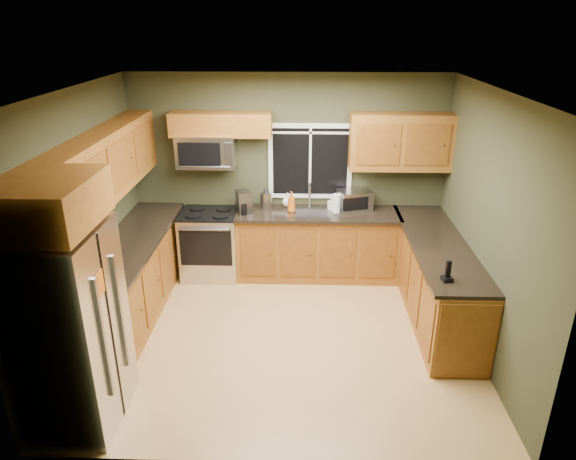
# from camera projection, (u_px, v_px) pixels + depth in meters

# --- Properties ---
(floor) EXTENTS (4.20, 4.20, 0.00)m
(floor) POSITION_uv_depth(u_px,v_px,m) (283.00, 335.00, 5.81)
(floor) COLOR tan
(floor) RESTS_ON ground
(ceiling) EXTENTS (4.20, 4.20, 0.00)m
(ceiling) POSITION_uv_depth(u_px,v_px,m) (281.00, 91.00, 4.77)
(ceiling) COLOR white
(ceiling) RESTS_ON back_wall
(back_wall) EXTENTS (4.20, 0.00, 4.20)m
(back_wall) POSITION_uv_depth(u_px,v_px,m) (288.00, 175.00, 6.95)
(back_wall) COLOR #363822
(back_wall) RESTS_ON ground
(front_wall) EXTENTS (4.20, 0.00, 4.20)m
(front_wall) POSITION_uv_depth(u_px,v_px,m) (271.00, 320.00, 3.63)
(front_wall) COLOR #363822
(front_wall) RESTS_ON ground
(left_wall) EXTENTS (0.00, 3.60, 3.60)m
(left_wall) POSITION_uv_depth(u_px,v_px,m) (81.00, 223.00, 5.35)
(left_wall) COLOR #363822
(left_wall) RESTS_ON ground
(right_wall) EXTENTS (0.00, 3.60, 3.60)m
(right_wall) POSITION_uv_depth(u_px,v_px,m) (488.00, 228.00, 5.23)
(right_wall) COLOR #363822
(right_wall) RESTS_ON ground
(window) EXTENTS (1.12, 0.03, 1.02)m
(window) POSITION_uv_depth(u_px,v_px,m) (310.00, 161.00, 6.85)
(window) COLOR white
(window) RESTS_ON back_wall
(base_cabinets_left) EXTENTS (0.60, 2.65, 0.90)m
(base_cabinets_left) POSITION_uv_depth(u_px,v_px,m) (134.00, 278.00, 6.13)
(base_cabinets_left) COLOR brown
(base_cabinets_left) RESTS_ON ground
(countertop_left) EXTENTS (0.65, 2.65, 0.04)m
(countertop_left) POSITION_uv_depth(u_px,v_px,m) (131.00, 242.00, 5.95)
(countertop_left) COLOR black
(countertop_left) RESTS_ON base_cabinets_left
(base_cabinets_back) EXTENTS (2.17, 0.60, 0.90)m
(base_cabinets_back) POSITION_uv_depth(u_px,v_px,m) (317.00, 245.00, 7.01)
(base_cabinets_back) COLOR brown
(base_cabinets_back) RESTS_ON ground
(countertop_back) EXTENTS (2.17, 0.65, 0.04)m
(countertop_back) POSITION_uv_depth(u_px,v_px,m) (318.00, 214.00, 6.80)
(countertop_back) COLOR black
(countertop_back) RESTS_ON base_cabinets_back
(base_cabinets_peninsula) EXTENTS (0.60, 2.52, 0.90)m
(base_cabinets_peninsula) POSITION_uv_depth(u_px,v_px,m) (436.00, 280.00, 6.08)
(base_cabinets_peninsula) COLOR brown
(base_cabinets_peninsula) RESTS_ON ground
(countertop_peninsula) EXTENTS (0.65, 2.50, 0.04)m
(countertop_peninsula) POSITION_uv_depth(u_px,v_px,m) (438.00, 244.00, 5.91)
(countertop_peninsula) COLOR black
(countertop_peninsula) RESTS_ON base_cabinets_peninsula
(upper_cabinets_left) EXTENTS (0.33, 2.65, 0.72)m
(upper_cabinets_left) POSITION_uv_depth(u_px,v_px,m) (107.00, 163.00, 5.59)
(upper_cabinets_left) COLOR brown
(upper_cabinets_left) RESTS_ON left_wall
(upper_cabinets_back_left) EXTENTS (1.30, 0.33, 0.30)m
(upper_cabinets_back_left) POSITION_uv_depth(u_px,v_px,m) (221.00, 124.00, 6.55)
(upper_cabinets_back_left) COLOR brown
(upper_cabinets_back_left) RESTS_ON back_wall
(upper_cabinets_back_right) EXTENTS (1.30, 0.33, 0.72)m
(upper_cabinets_back_right) POSITION_uv_depth(u_px,v_px,m) (400.00, 142.00, 6.56)
(upper_cabinets_back_right) COLOR brown
(upper_cabinets_back_right) RESTS_ON back_wall
(upper_cabinet_over_fridge) EXTENTS (0.72, 0.90, 0.38)m
(upper_cabinet_over_fridge) POSITION_uv_depth(u_px,v_px,m) (45.00, 203.00, 3.88)
(upper_cabinet_over_fridge) COLOR brown
(upper_cabinet_over_fridge) RESTS_ON left_wall
(refrigerator) EXTENTS (0.74, 0.90, 1.80)m
(refrigerator) POSITION_uv_depth(u_px,v_px,m) (69.00, 330.00, 4.31)
(refrigerator) COLOR #B7B7BC
(refrigerator) RESTS_ON ground
(range) EXTENTS (0.76, 0.69, 0.94)m
(range) POSITION_uv_depth(u_px,v_px,m) (210.00, 244.00, 7.02)
(range) COLOR #B7B7BC
(range) RESTS_ON ground
(microwave) EXTENTS (0.76, 0.41, 0.42)m
(microwave) POSITION_uv_depth(u_px,v_px,m) (207.00, 151.00, 6.66)
(microwave) COLOR #B7B7BC
(microwave) RESTS_ON back_wall
(sink) EXTENTS (0.60, 0.42, 0.36)m
(sink) POSITION_uv_depth(u_px,v_px,m) (310.00, 211.00, 6.81)
(sink) COLOR slate
(sink) RESTS_ON countertop_back
(toaster_oven) EXTENTS (0.50, 0.44, 0.26)m
(toaster_oven) POSITION_uv_depth(u_px,v_px,m) (354.00, 200.00, 6.86)
(toaster_oven) COLOR #B7B7BC
(toaster_oven) RESTS_ON countertop_back
(coffee_maker) EXTENTS (0.24, 0.28, 0.29)m
(coffee_maker) POSITION_uv_depth(u_px,v_px,m) (244.00, 203.00, 6.75)
(coffee_maker) COLOR slate
(coffee_maker) RESTS_ON countertop_back
(kettle) EXTENTS (0.17, 0.17, 0.29)m
(kettle) POSITION_uv_depth(u_px,v_px,m) (266.00, 200.00, 6.87)
(kettle) COLOR #B7B7BC
(kettle) RESTS_ON countertop_back
(paper_towel_roll) EXTENTS (0.11, 0.11, 0.28)m
(paper_towel_roll) POSITION_uv_depth(u_px,v_px,m) (336.00, 203.00, 6.76)
(paper_towel_roll) COLOR white
(paper_towel_roll) RESTS_ON countertop_back
(soap_bottle_a) EXTENTS (0.13, 0.13, 0.28)m
(soap_bottle_a) POSITION_uv_depth(u_px,v_px,m) (291.00, 202.00, 6.78)
(soap_bottle_a) COLOR #C95A12
(soap_bottle_a) RESTS_ON countertop_back
(soap_bottle_b) EXTENTS (0.09, 0.09, 0.17)m
(soap_bottle_b) POSITION_uv_depth(u_px,v_px,m) (331.00, 203.00, 6.87)
(soap_bottle_b) COLOR white
(soap_bottle_b) RESTS_ON countertop_back
(soap_bottle_c) EXTENTS (0.15, 0.15, 0.19)m
(soap_bottle_c) POSITION_uv_depth(u_px,v_px,m) (288.00, 200.00, 6.98)
(soap_bottle_c) COLOR white
(soap_bottle_c) RESTS_ON countertop_back
(cordless_phone) EXTENTS (0.11, 0.11, 0.22)m
(cordless_phone) POSITION_uv_depth(u_px,v_px,m) (447.00, 275.00, 5.01)
(cordless_phone) COLOR black
(cordless_phone) RESTS_ON countertop_peninsula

